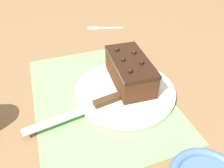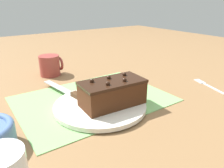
% 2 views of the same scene
% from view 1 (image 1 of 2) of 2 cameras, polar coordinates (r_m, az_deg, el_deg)
% --- Properties ---
extents(ground_plane, '(3.00, 3.00, 0.00)m').
position_cam_1_polar(ground_plane, '(0.59, -3.13, -2.98)').
color(ground_plane, olive).
extents(placemat_woven, '(0.46, 0.34, 0.00)m').
position_cam_1_polar(placemat_woven, '(0.59, -3.14, -2.84)').
color(placemat_woven, '#7AB266').
rests_on(placemat_woven, ground_plane).
extents(cake_plate, '(0.27, 0.27, 0.01)m').
position_cam_1_polar(cake_plate, '(0.59, 3.41, -1.73)').
color(cake_plate, white).
rests_on(cake_plate, placemat_woven).
extents(chocolate_cake, '(0.19, 0.10, 0.08)m').
position_cam_1_polar(chocolate_cake, '(0.59, 4.66, 3.52)').
color(chocolate_cake, '#472614').
rests_on(chocolate_cake, cake_plate).
extents(serving_knife, '(0.06, 0.25, 0.01)m').
position_cam_1_polar(serving_knife, '(0.53, -4.92, -5.70)').
color(serving_knife, '#472D19').
rests_on(serving_knife, cake_plate).
extents(dessert_fork, '(0.06, 0.15, 0.01)m').
position_cam_1_polar(dessert_fork, '(0.95, -2.57, 14.50)').
color(dessert_fork, '#B7BABF').
rests_on(dessert_fork, ground_plane).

